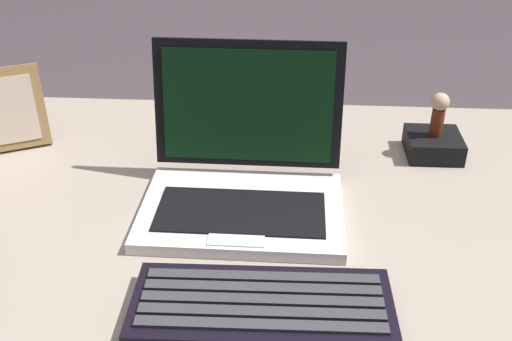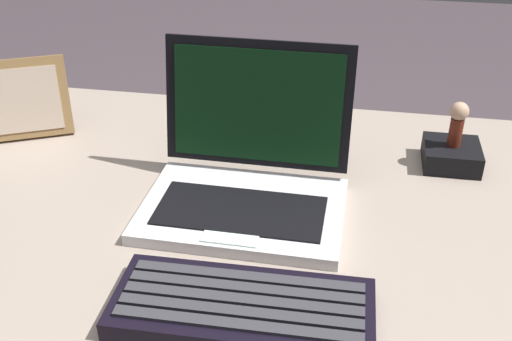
% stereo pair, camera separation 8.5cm
% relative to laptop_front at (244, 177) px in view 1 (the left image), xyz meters
% --- Properties ---
extents(desk, '(1.33, 0.73, 0.70)m').
position_rel_laptop_front_xyz_m(desk, '(-0.07, 0.01, -0.14)').
color(desk, '#A49384').
rests_on(desk, ground).
extents(laptop_front, '(0.30, 0.25, 0.23)m').
position_rel_laptop_front_xyz_m(laptop_front, '(0.00, 0.00, 0.00)').
color(laptop_front, silver).
rests_on(laptop_front, desk).
extents(external_keyboard, '(0.31, 0.14, 0.03)m').
position_rel_laptop_front_xyz_m(external_keyboard, '(0.04, -0.24, -0.03)').
color(external_keyboard, black).
rests_on(external_keyboard, desk).
extents(figurine_stand, '(0.09, 0.09, 0.04)m').
position_rel_laptop_front_xyz_m(figurine_stand, '(0.32, 0.18, -0.03)').
color(figurine_stand, black).
rests_on(figurine_stand, desk).
extents(figurine, '(0.03, 0.03, 0.08)m').
position_rel_laptop_front_xyz_m(figurine, '(0.32, 0.18, 0.04)').
color(figurine, '#5C2012').
rests_on(figurine, figurine_stand).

